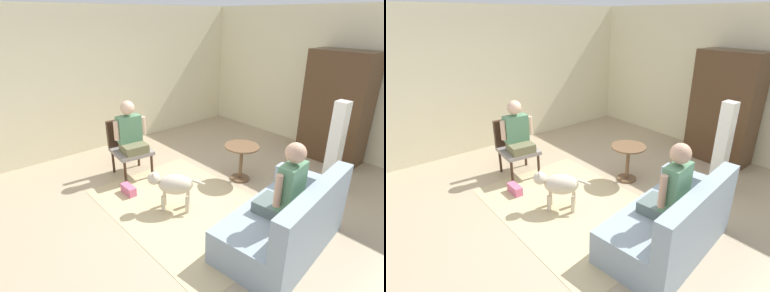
# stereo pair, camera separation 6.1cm
# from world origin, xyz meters

# --- Properties ---
(ground_plane) EXTENTS (8.07, 8.07, 0.00)m
(ground_plane) POSITION_xyz_m (0.00, 0.00, 0.00)
(ground_plane) COLOR tan
(back_wall) EXTENTS (6.58, 0.12, 2.75)m
(back_wall) POSITION_xyz_m (0.00, 3.42, 1.37)
(back_wall) COLOR beige
(back_wall) RESTS_ON ground
(left_wall) EXTENTS (0.12, 7.32, 2.75)m
(left_wall) POSITION_xyz_m (-3.05, 0.30, 1.37)
(left_wall) COLOR beige
(left_wall) RESTS_ON ground
(area_rug) EXTENTS (2.74, 1.89, 0.01)m
(area_rug) POSITION_xyz_m (-0.09, -0.12, 0.00)
(area_rug) COLOR #C6B284
(area_rug) RESTS_ON ground
(couch) EXTENTS (1.11, 1.74, 0.92)m
(couch) POSITION_xyz_m (1.27, 0.24, 0.32)
(couch) COLOR #8EA0AD
(couch) RESTS_ON ground
(armchair) EXTENTS (0.68, 0.64, 0.93)m
(armchair) POSITION_xyz_m (-1.62, -0.19, 0.55)
(armchair) COLOR #382316
(armchair) RESTS_ON ground
(person_on_couch) EXTENTS (0.50, 0.52, 0.92)m
(person_on_couch) POSITION_xyz_m (1.22, 0.21, 0.80)
(person_on_couch) COLOR slate
(person_on_armchair) EXTENTS (0.46, 0.55, 0.83)m
(person_on_armchair) POSITION_xyz_m (-1.47, -0.21, 0.81)
(person_on_armchair) COLOR #6B6947
(round_end_table) EXTENTS (0.56, 0.56, 0.61)m
(round_end_table) POSITION_xyz_m (-0.19, 1.09, 0.41)
(round_end_table) COLOR brown
(round_end_table) RESTS_ON ground
(dog) EXTENTS (0.59, 0.62, 0.60)m
(dog) POSITION_xyz_m (-0.21, -0.30, 0.39)
(dog) COLOR beige
(dog) RESTS_ON ground
(column_lamp) EXTENTS (0.20, 0.20, 1.44)m
(column_lamp) POSITION_xyz_m (0.95, 1.85, 0.72)
(column_lamp) COLOR #4C4742
(column_lamp) RESTS_ON ground
(armoire_cabinet) EXTENTS (1.09, 0.56, 2.01)m
(armoire_cabinet) POSITION_xyz_m (0.33, 3.01, 1.00)
(armoire_cabinet) COLOR #4C331E
(armoire_cabinet) RESTS_ON ground
(handbag) EXTENTS (0.29, 0.12, 0.14)m
(handbag) POSITION_xyz_m (-0.98, -0.58, 0.07)
(handbag) COLOR #D8668C
(handbag) RESTS_ON ground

